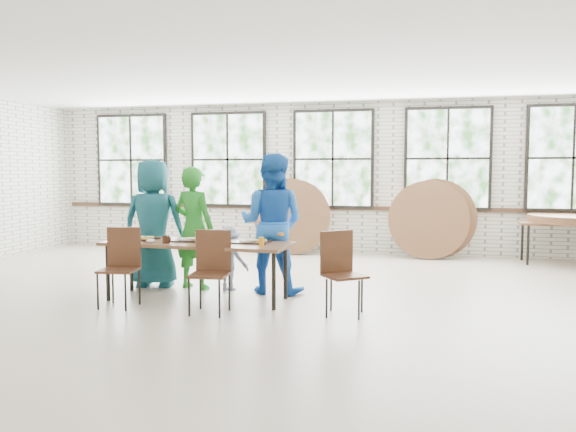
{
  "coord_description": "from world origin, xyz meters",
  "views": [
    {
      "loc": [
        1.63,
        -6.72,
        1.63
      ],
      "look_at": [
        0.0,
        0.4,
        1.05
      ],
      "focal_mm": 35.0,
      "sensor_mm": 36.0,
      "label": 1
    }
  ],
  "objects_px": {
    "chair_near_left": "(121,260)",
    "storage_table": "(573,225)",
    "dining_table": "(197,246)",
    "chair_near_right": "(212,264)"
  },
  "relations": [
    {
      "from": "chair_near_left",
      "to": "storage_table",
      "type": "distance_m",
      "value": 7.65
    },
    {
      "from": "dining_table",
      "to": "storage_table",
      "type": "height_order",
      "value": "same"
    },
    {
      "from": "chair_near_left",
      "to": "storage_table",
      "type": "xyz_separation_m",
      "value": [
        6.18,
        4.51,
        0.13
      ]
    },
    {
      "from": "chair_near_left",
      "to": "chair_near_right",
      "type": "distance_m",
      "value": 1.18
    },
    {
      "from": "chair_near_right",
      "to": "dining_table",
      "type": "bearing_deg",
      "value": 121.78
    },
    {
      "from": "chair_near_left",
      "to": "chair_near_right",
      "type": "xyz_separation_m",
      "value": [
        1.18,
        -0.05,
        0.0
      ]
    },
    {
      "from": "chair_near_right",
      "to": "storage_table",
      "type": "bearing_deg",
      "value": 37.31
    },
    {
      "from": "chair_near_right",
      "to": "storage_table",
      "type": "relative_size",
      "value": 0.52
    },
    {
      "from": "dining_table",
      "to": "chair_near_right",
      "type": "relative_size",
      "value": 2.57
    },
    {
      "from": "dining_table",
      "to": "storage_table",
      "type": "bearing_deg",
      "value": 40.42
    }
  ]
}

